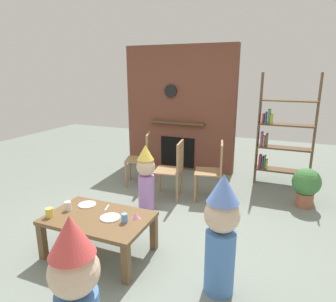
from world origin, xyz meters
The scene contains 18 objects.
ground_plane centered at (0.00, 0.00, 0.00)m, with size 12.00×12.00×0.00m, color gray.
brick_fireplace_feature centered at (-0.51, 2.60, 1.19)m, with size 2.20×0.28×2.40m.
bookshelf centered at (1.39, 2.40, 0.87)m, with size 0.90×0.28×1.90m.
coffee_table centered at (-0.25, -0.54, 0.37)m, with size 1.09×0.69×0.44m.
paper_cup_near_left centered at (-0.72, -0.74, 0.49)m, with size 0.08×0.08×0.10m, color #F2CC4C.
paper_cup_near_right centered at (-0.64, -0.54, 0.49)m, with size 0.07×0.07×0.10m, color silver.
paper_cup_center centered at (0.07, -0.54, 0.49)m, with size 0.06×0.06×0.09m, color #669EE0.
paper_plate_front centered at (-0.53, -0.36, 0.44)m, with size 0.20×0.20×0.01m, color white.
paper_plate_rear centered at (-0.12, -0.52, 0.44)m, with size 0.21×0.21×0.01m, color white.
birthday_cake_slice centered at (0.14, -0.43, 0.47)m, with size 0.10×0.10×0.07m, color pink.
table_fork centered at (-0.28, -0.33, 0.44)m, with size 0.15×0.02×0.01m, color silver.
child_with_cone_hat centered at (0.40, -1.68, 0.59)m, with size 0.31×0.31×1.12m.
child_in_pink centered at (1.06, -0.61, 0.58)m, with size 0.31×0.31×1.10m.
child_by_the_chairs centered at (-0.28, 0.62, 0.50)m, with size 0.26×0.26×0.94m.
dining_chair_left centered at (-0.77, 1.50, 0.51)m, with size 0.51×0.51×0.90m.
dining_chair_middle centered at (-0.05, 1.14, 0.51)m, with size 0.45×0.45×0.90m.
dining_chair_right centered at (0.53, 1.31, 0.51)m, with size 0.48×0.48×0.90m.
potted_plant_tall centered at (1.82, 1.57, 0.33)m, with size 0.40×0.40×0.58m.
Camera 1 is at (1.50, -2.87, 1.90)m, focal length 31.67 mm.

